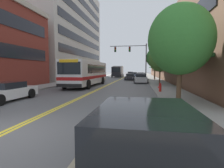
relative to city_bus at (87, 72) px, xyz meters
name	(u,v)px	position (x,y,z in m)	size (l,w,h in m)	color
ground_plane	(123,78)	(2.33, 20.69, -1.71)	(240.00, 240.00, 0.00)	#565659
sidewalk_left	(95,78)	(-4.58, 20.69, -1.64)	(2.83, 106.00, 0.14)	gray
sidewalk_right	(152,78)	(9.24, 20.69, -1.64)	(2.83, 106.00, 0.14)	gray
centre_line	(123,78)	(2.33, 20.69, -1.71)	(0.34, 106.00, 0.01)	yellow
office_tower_left	(61,31)	(-12.23, 18.41, 9.55)	(12.08, 29.27, 22.52)	#BCB7AD
storefront_row_right	(178,56)	(14.89, 20.69, 3.46)	(9.10, 68.00, 10.36)	brown
city_bus	(87,72)	(0.00, 0.00, 0.00)	(2.90, 11.34, 3.02)	silver
car_red_parked_left_near	(99,77)	(-1.97, 13.87, -1.14)	(2.02, 4.62, 1.20)	maroon
car_white_parked_left_mid	(6,92)	(-1.97, -11.24, -1.13)	(1.97, 4.72, 1.21)	white
car_beige_parked_right_foreground	(145,160)	(6.70, -18.58, -1.05)	(2.00, 4.80, 1.42)	#BCAD89
car_champagne_parked_right_mid	(141,76)	(6.68, 16.34, -1.08)	(2.17, 4.42, 1.35)	beige
car_silver_parked_right_far	(141,79)	(6.65, 6.26, -1.06)	(2.09, 4.61, 1.40)	#B7B7BC
car_dark_grey_parked_right_end	(141,75)	(6.62, 27.40, -1.11)	(2.15, 4.41, 1.29)	#38383D
car_charcoal_moving_lead	(130,77)	(4.55, 13.66, -1.14)	(2.02, 4.63, 1.23)	#232328
car_slate_blue_moving_second	(134,75)	(4.81, 26.29, -1.08)	(2.12, 4.93, 1.35)	#475675
car_black_moving_third	(130,74)	(3.16, 37.74, -1.08)	(2.11, 4.83, 1.36)	black
box_truck	(118,71)	(0.21, 27.56, -0.11)	(2.70, 7.47, 3.06)	#232328
traffic_signal_mast	(134,54)	(5.26, 11.45, 3.11)	(6.76, 0.38, 6.73)	#47474C
street_tree_right_near	(180,40)	(8.74, -10.87, 1.94)	(3.52, 3.52, 5.45)	brown
street_tree_right_mid	(160,59)	(9.06, 2.32, 1.70)	(2.98, 2.98, 4.92)	brown
street_tree_right_far	(155,58)	(9.27, 13.67, 2.60)	(3.36, 3.36, 6.03)	brown
fire_hydrant	(160,87)	(8.28, -5.71, -1.20)	(0.30, 0.22, 0.74)	red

